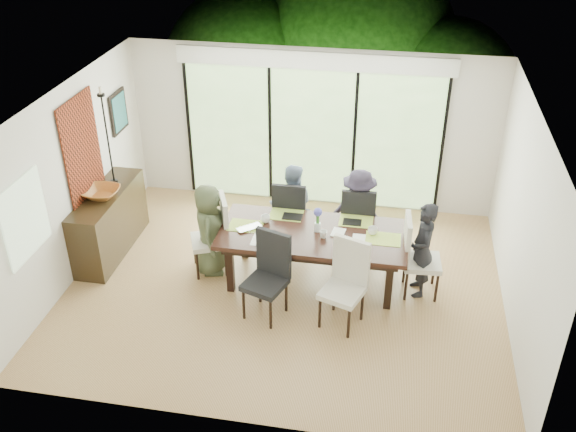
% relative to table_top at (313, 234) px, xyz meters
% --- Properties ---
extents(floor, '(6.00, 5.00, 0.01)m').
position_rel_table_top_xyz_m(floor, '(-0.36, -0.20, -0.78)').
color(floor, olive).
rests_on(floor, ground).
extents(ceiling, '(6.00, 5.00, 0.01)m').
position_rel_table_top_xyz_m(ceiling, '(-0.36, -0.20, 1.93)').
color(ceiling, white).
rests_on(ceiling, wall_back).
extents(wall_back, '(6.00, 0.02, 2.70)m').
position_rel_table_top_xyz_m(wall_back, '(-0.36, 2.31, 0.58)').
color(wall_back, silver).
rests_on(wall_back, floor).
extents(wall_front, '(6.00, 0.02, 2.70)m').
position_rel_table_top_xyz_m(wall_front, '(-0.36, -2.71, 0.58)').
color(wall_front, silver).
rests_on(wall_front, floor).
extents(wall_left, '(0.02, 5.00, 2.70)m').
position_rel_table_top_xyz_m(wall_left, '(-3.37, -0.20, 0.58)').
color(wall_left, beige).
rests_on(wall_left, floor).
extents(wall_right, '(0.02, 5.00, 2.70)m').
position_rel_table_top_xyz_m(wall_right, '(2.65, -0.20, 0.58)').
color(wall_right, silver).
rests_on(wall_right, floor).
extents(glass_doors, '(4.20, 0.02, 2.30)m').
position_rel_table_top_xyz_m(glass_doors, '(-0.36, 2.27, 0.43)').
color(glass_doors, '#598C3F').
rests_on(glass_doors, wall_back).
extents(blinds_header, '(4.40, 0.06, 0.28)m').
position_rel_table_top_xyz_m(blinds_header, '(-0.36, 2.26, 1.73)').
color(blinds_header, white).
rests_on(blinds_header, wall_back).
extents(mullion_a, '(0.05, 0.04, 2.30)m').
position_rel_table_top_xyz_m(mullion_a, '(-2.46, 2.26, 0.43)').
color(mullion_a, black).
rests_on(mullion_a, wall_back).
extents(mullion_b, '(0.05, 0.04, 2.30)m').
position_rel_table_top_xyz_m(mullion_b, '(-1.06, 2.26, 0.43)').
color(mullion_b, black).
rests_on(mullion_b, wall_back).
extents(mullion_c, '(0.05, 0.04, 2.30)m').
position_rel_table_top_xyz_m(mullion_c, '(0.34, 2.26, 0.43)').
color(mullion_c, black).
rests_on(mullion_c, wall_back).
extents(mullion_d, '(0.05, 0.04, 2.30)m').
position_rel_table_top_xyz_m(mullion_d, '(1.74, 2.26, 0.43)').
color(mullion_d, black).
rests_on(mullion_d, wall_back).
extents(side_window, '(0.02, 0.90, 1.00)m').
position_rel_table_top_xyz_m(side_window, '(-3.33, -1.40, 0.73)').
color(side_window, '#8CAD7F').
rests_on(side_window, wall_left).
extents(deck, '(6.00, 1.80, 0.10)m').
position_rel_table_top_xyz_m(deck, '(-0.36, 3.20, -0.82)').
color(deck, brown).
rests_on(deck, ground).
extents(rail_top, '(6.00, 0.08, 0.06)m').
position_rel_table_top_xyz_m(rail_top, '(-0.36, 4.00, -0.22)').
color(rail_top, brown).
rests_on(rail_top, deck).
extents(foliage_left, '(3.20, 3.20, 3.20)m').
position_rel_table_top_xyz_m(foliage_left, '(-2.16, 5.00, 0.67)').
color(foliage_left, '#14380F').
rests_on(foliage_left, ground).
extents(foliage_mid, '(4.00, 4.00, 4.00)m').
position_rel_table_top_xyz_m(foliage_mid, '(0.04, 5.60, 1.03)').
color(foliage_mid, '#14380F').
rests_on(foliage_mid, ground).
extents(foliage_right, '(2.80, 2.80, 2.80)m').
position_rel_table_top_xyz_m(foliage_right, '(1.84, 4.80, 0.49)').
color(foliage_right, '#14380F').
rests_on(foliage_right, ground).
extents(foliage_far, '(3.60, 3.60, 3.60)m').
position_rel_table_top_xyz_m(foliage_far, '(-0.96, 6.30, 0.85)').
color(foliage_far, '#14380F').
rests_on(foliage_far, ground).
extents(table_top, '(2.57, 1.18, 0.06)m').
position_rel_table_top_xyz_m(table_top, '(0.00, 0.00, 0.00)').
color(table_top, black).
rests_on(table_top, floor).
extents(table_apron, '(2.36, 0.96, 0.11)m').
position_rel_table_top_xyz_m(table_apron, '(0.00, -0.00, -0.10)').
color(table_apron, black).
rests_on(table_apron, floor).
extents(table_leg_fl, '(0.10, 0.10, 0.74)m').
position_rel_table_top_xyz_m(table_leg_fl, '(-1.08, -0.43, -0.40)').
color(table_leg_fl, black).
rests_on(table_leg_fl, floor).
extents(table_leg_fr, '(0.10, 0.10, 0.74)m').
position_rel_table_top_xyz_m(table_leg_fr, '(1.08, -0.43, -0.40)').
color(table_leg_fr, black).
rests_on(table_leg_fr, floor).
extents(table_leg_bl, '(0.10, 0.10, 0.74)m').
position_rel_table_top_xyz_m(table_leg_bl, '(-1.08, 0.43, -0.40)').
color(table_leg_bl, black).
rests_on(table_leg_bl, floor).
extents(table_leg_br, '(0.10, 0.10, 0.74)m').
position_rel_table_top_xyz_m(table_leg_br, '(1.08, 0.43, -0.40)').
color(table_leg_br, black).
rests_on(table_leg_br, floor).
extents(chair_left_end, '(0.64, 0.64, 1.18)m').
position_rel_table_top_xyz_m(chair_left_end, '(-1.50, -0.00, -0.18)').
color(chair_left_end, silver).
rests_on(chair_left_end, floor).
extents(chair_right_end, '(0.53, 0.53, 1.18)m').
position_rel_table_top_xyz_m(chair_right_end, '(1.50, -0.00, -0.18)').
color(chair_right_end, silver).
rests_on(chair_right_end, floor).
extents(chair_far_left, '(0.49, 0.49, 1.18)m').
position_rel_table_top_xyz_m(chair_far_left, '(-0.45, 0.85, -0.18)').
color(chair_far_left, black).
rests_on(chair_far_left, floor).
extents(chair_far_right, '(0.51, 0.51, 1.18)m').
position_rel_table_top_xyz_m(chair_far_right, '(0.55, 0.85, -0.18)').
color(chair_far_right, black).
rests_on(chair_far_right, floor).
extents(chair_near_left, '(0.63, 0.63, 1.18)m').
position_rel_table_top_xyz_m(chair_near_left, '(-0.50, -0.87, -0.18)').
color(chair_near_left, black).
rests_on(chair_near_left, floor).
extents(chair_near_right, '(0.63, 0.63, 1.18)m').
position_rel_table_top_xyz_m(chair_near_right, '(0.50, -0.87, -0.18)').
color(chair_near_right, silver).
rests_on(chair_near_right, floor).
extents(person_left_end, '(0.50, 0.70, 1.38)m').
position_rel_table_top_xyz_m(person_left_end, '(-1.48, 0.00, -0.08)').
color(person_left_end, '#465136').
rests_on(person_left_end, floor).
extents(person_right_end, '(0.52, 0.71, 1.38)m').
position_rel_table_top_xyz_m(person_right_end, '(1.48, -0.00, -0.08)').
color(person_right_end, black).
rests_on(person_right_end, floor).
extents(person_far_left, '(0.70, 0.50, 1.38)m').
position_rel_table_top_xyz_m(person_far_left, '(-0.45, 0.83, -0.08)').
color(person_far_left, slate).
rests_on(person_far_left, floor).
extents(person_far_right, '(0.72, 0.55, 1.38)m').
position_rel_table_top_xyz_m(person_far_right, '(0.55, 0.83, -0.08)').
color(person_far_right, '#252030').
rests_on(person_far_right, floor).
extents(placemat_left, '(0.47, 0.34, 0.01)m').
position_rel_table_top_xyz_m(placemat_left, '(-0.95, -0.00, 0.04)').
color(placemat_left, olive).
rests_on(placemat_left, table_top).
extents(placemat_right, '(0.47, 0.34, 0.01)m').
position_rel_table_top_xyz_m(placemat_right, '(0.95, -0.00, 0.04)').
color(placemat_right, '#A5C345').
rests_on(placemat_right, table_top).
extents(placemat_far_l, '(0.47, 0.34, 0.01)m').
position_rel_table_top_xyz_m(placemat_far_l, '(-0.45, 0.40, 0.04)').
color(placemat_far_l, '#8EAE3E').
rests_on(placemat_far_l, table_top).
extents(placemat_far_r, '(0.47, 0.34, 0.01)m').
position_rel_table_top_xyz_m(placemat_far_r, '(0.55, 0.40, 0.04)').
color(placemat_far_r, '#98AF3E').
rests_on(placemat_far_r, table_top).
extents(placemat_paper, '(0.47, 0.34, 0.01)m').
position_rel_table_top_xyz_m(placemat_paper, '(-0.55, -0.30, 0.04)').
color(placemat_paper, white).
rests_on(placemat_paper, table_top).
extents(tablet_far_l, '(0.28, 0.19, 0.01)m').
position_rel_table_top_xyz_m(tablet_far_l, '(-0.35, 0.35, 0.05)').
color(tablet_far_l, black).
rests_on(tablet_far_l, table_top).
extents(tablet_far_r, '(0.26, 0.18, 0.01)m').
position_rel_table_top_xyz_m(tablet_far_r, '(0.50, 0.35, 0.04)').
color(tablet_far_r, black).
rests_on(tablet_far_r, table_top).
extents(papers, '(0.32, 0.24, 0.00)m').
position_rel_table_top_xyz_m(papers, '(0.70, -0.05, 0.03)').
color(papers, white).
rests_on(papers, table_top).
extents(platter_base, '(0.28, 0.28, 0.03)m').
position_rel_table_top_xyz_m(platter_base, '(-0.55, -0.30, 0.05)').
color(platter_base, white).
rests_on(platter_base, table_top).
extents(platter_snacks, '(0.21, 0.21, 0.02)m').
position_rel_table_top_xyz_m(platter_snacks, '(-0.55, -0.30, 0.07)').
color(platter_snacks, orange).
rests_on(platter_snacks, table_top).
extents(vase, '(0.09, 0.09, 0.13)m').
position_rel_table_top_xyz_m(vase, '(0.05, 0.05, 0.10)').
color(vase, silver).
rests_on(vase, table_top).
extents(hyacinth_stems, '(0.04, 0.04, 0.17)m').
position_rel_table_top_xyz_m(hyacinth_stems, '(0.05, 0.05, 0.23)').
color(hyacinth_stems, '#337226').
rests_on(hyacinth_stems, table_top).
extents(hyacinth_blooms, '(0.12, 0.12, 0.12)m').
position_rel_table_top_xyz_m(hyacinth_blooms, '(0.05, 0.05, 0.33)').
color(hyacinth_blooms, '#5050C9').
rests_on(hyacinth_blooms, table_top).
extents(laptop, '(0.42, 0.40, 0.03)m').
position_rel_table_top_xyz_m(laptop, '(-0.85, -0.10, 0.05)').
color(laptop, silver).
rests_on(laptop, table_top).
extents(cup_a, '(0.19, 0.19, 0.10)m').
position_rel_table_top_xyz_m(cup_a, '(-0.70, 0.15, 0.08)').
color(cup_a, white).
rests_on(cup_a, table_top).
extents(cup_b, '(0.14, 0.14, 0.10)m').
position_rel_table_top_xyz_m(cup_b, '(0.15, -0.10, 0.08)').
color(cup_b, white).
rests_on(cup_b, table_top).
extents(cup_c, '(0.19, 0.19, 0.10)m').
position_rel_table_top_xyz_m(cup_c, '(0.80, 0.10, 0.08)').
color(cup_c, white).
rests_on(cup_c, table_top).
extents(book, '(0.21, 0.26, 0.02)m').
position_rel_table_top_xyz_m(book, '(0.25, 0.05, 0.04)').
color(book, white).
rests_on(book, table_top).
extents(sideboard, '(0.49, 1.74, 0.98)m').
position_rel_table_top_xyz_m(sideboard, '(-3.12, 0.24, -0.28)').
color(sideboard, black).
rests_on(sideboard, floor).
extents(bowl, '(0.52, 0.52, 0.13)m').
position_rel_table_top_xyz_m(bowl, '(-3.12, 0.14, 0.27)').
color(bowl, '#965620').
rests_on(bowl, sideboard).
extents(candlestick_base, '(0.11, 0.11, 0.04)m').
position_rel_table_top_xyz_m(candlestick_base, '(-3.12, 0.59, 0.23)').
color(candlestick_base, black).
rests_on(candlestick_base, sideboard).
extents(candlestick_shaft, '(0.03, 0.03, 1.36)m').
position_rel_table_top_xyz_m(candlestick_shaft, '(-3.12, 0.59, 0.91)').
color(candlestick_shaft, black).
rests_on(candlestick_shaft, sideboard).
extents(candlestick_pan, '(0.11, 0.11, 0.03)m').
position_rel_table_top_xyz_m(candlestick_pan, '(-3.12, 0.59, 1.59)').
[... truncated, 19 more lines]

